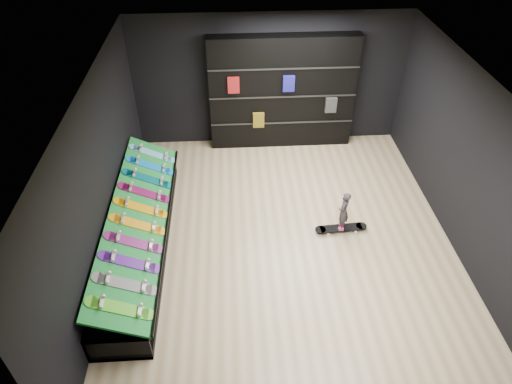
{
  "coord_description": "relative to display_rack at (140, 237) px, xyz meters",
  "views": [
    {
      "loc": [
        -0.87,
        -5.88,
        5.86
      ],
      "look_at": [
        -0.5,
        0.2,
        1.0
      ],
      "focal_mm": 32.0,
      "sensor_mm": 36.0,
      "label": 1
    }
  ],
  "objects": [
    {
      "name": "floor",
      "position": [
        2.55,
        0.0,
        -0.25
      ],
      "size": [
        6.0,
        7.0,
        0.01
      ],
      "primitive_type": "cube",
      "color": "tan",
      "rests_on": "ground"
    },
    {
      "name": "floor_skateboard",
      "position": [
        3.63,
        0.19,
        -0.21
      ],
      "size": [
        0.99,
        0.29,
        0.09
      ],
      "primitive_type": null,
      "rotation": [
        0.0,
        0.0,
        0.07
      ],
      "color": "black",
      "rests_on": "ground"
    },
    {
      "name": "display_board_5",
      "position": [
        0.06,
        0.21,
        0.49
      ],
      "size": [
        0.93,
        0.22,
        0.5
      ],
      "primitive_type": null,
      "rotation": [
        0.0,
        0.44,
        0.0
      ],
      "color": "yellow",
      "rests_on": "turf_ramp"
    },
    {
      "name": "turf_ramp",
      "position": [
        0.05,
        0.0,
        0.46
      ],
      "size": [
        0.92,
        4.5,
        0.46
      ],
      "primitive_type": "cube",
      "rotation": [
        0.0,
        0.44,
        0.0
      ],
      "color": "#116E28",
      "rests_on": "display_rack"
    },
    {
      "name": "wall_right",
      "position": [
        5.55,
        0.0,
        1.25
      ],
      "size": [
        0.02,
        7.0,
        3.0
      ],
      "primitive_type": "cube",
      "color": "black",
      "rests_on": "ground"
    },
    {
      "name": "child",
      "position": [
        3.63,
        0.19,
        0.08
      ],
      "size": [
        0.19,
        0.22,
        0.48
      ],
      "primitive_type": "imported",
      "rotation": [
        0.0,
        0.0,
        -2.02
      ],
      "color": "black",
      "rests_on": "floor_skateboard"
    },
    {
      "name": "display_board_4",
      "position": [
        0.06,
        -0.21,
        0.49
      ],
      "size": [
        0.93,
        0.22,
        0.5
      ],
      "primitive_type": null,
      "rotation": [
        0.0,
        0.44,
        0.0
      ],
      "color": "orange",
      "rests_on": "turf_ramp"
    },
    {
      "name": "display_board_6",
      "position": [
        0.06,
        0.63,
        0.49
      ],
      "size": [
        0.93,
        0.22,
        0.5
      ],
      "primitive_type": null,
      "rotation": [
        0.0,
        0.44,
        0.0
      ],
      "color": "#E5198C",
      "rests_on": "turf_ramp"
    },
    {
      "name": "display_board_3",
      "position": [
        0.06,
        -0.63,
        0.49
      ],
      "size": [
        0.93,
        0.22,
        0.5
      ],
      "primitive_type": null,
      "rotation": [
        0.0,
        0.44,
        0.0
      ],
      "color": "#2626BF",
      "rests_on": "turf_ramp"
    },
    {
      "name": "ceiling",
      "position": [
        2.55,
        0.0,
        2.75
      ],
      "size": [
        6.0,
        7.0,
        0.01
      ],
      "primitive_type": "cube",
      "color": "white",
      "rests_on": "ground"
    },
    {
      "name": "wall_front",
      "position": [
        2.55,
        -3.5,
        1.25
      ],
      "size": [
        6.0,
        0.02,
        3.0
      ],
      "primitive_type": "cube",
      "color": "black",
      "rests_on": "ground"
    },
    {
      "name": "display_board_1",
      "position": [
        0.06,
        -1.48,
        0.49
      ],
      "size": [
        0.93,
        0.22,
        0.5
      ],
      "primitive_type": null,
      "rotation": [
        0.0,
        0.44,
        0.0
      ],
      "color": "black",
      "rests_on": "turf_ramp"
    },
    {
      "name": "display_board_8",
      "position": [
        0.06,
        1.48,
        0.49
      ],
      "size": [
        0.93,
        0.22,
        0.5
      ],
      "primitive_type": null,
      "rotation": [
        0.0,
        0.44,
        0.0
      ],
      "color": "blue",
      "rests_on": "turf_ramp"
    },
    {
      "name": "wall_back",
      "position": [
        2.55,
        3.5,
        1.25
      ],
      "size": [
        6.0,
        0.02,
        3.0
      ],
      "primitive_type": "cube",
      "color": "black",
      "rests_on": "ground"
    },
    {
      "name": "display_rack",
      "position": [
        0.0,
        0.0,
        0.0
      ],
      "size": [
        0.9,
        4.5,
        0.5
      ],
      "primitive_type": null,
      "color": "black",
      "rests_on": "ground"
    },
    {
      "name": "back_shelving",
      "position": [
        2.82,
        3.32,
        1.04
      ],
      "size": [
        3.22,
        0.38,
        2.57
      ],
      "primitive_type": "cube",
      "color": "black",
      "rests_on": "ground"
    },
    {
      "name": "display_board_7",
      "position": [
        0.06,
        1.06,
        0.49
      ],
      "size": [
        0.93,
        0.22,
        0.5
      ],
      "primitive_type": null,
      "rotation": [
        0.0,
        0.44,
        0.0
      ],
      "color": "#0C8C99",
      "rests_on": "turf_ramp"
    },
    {
      "name": "display_board_0",
      "position": [
        0.06,
        -1.9,
        0.49
      ],
      "size": [
        0.93,
        0.22,
        0.5
      ],
      "primitive_type": null,
      "rotation": [
        0.0,
        0.44,
        0.0
      ],
      "color": "green",
      "rests_on": "turf_ramp"
    },
    {
      "name": "display_board_2",
      "position": [
        0.06,
        -1.06,
        0.49
      ],
      "size": [
        0.93,
        0.22,
        0.5
      ],
      "primitive_type": null,
      "rotation": [
        0.0,
        0.44,
        0.0
      ],
      "color": "purple",
      "rests_on": "turf_ramp"
    },
    {
      "name": "display_board_9",
      "position": [
        0.06,
        1.9,
        0.49
      ],
      "size": [
        0.93,
        0.22,
        0.5
      ],
      "primitive_type": null,
      "rotation": [
        0.0,
        0.44,
        0.0
      ],
      "color": "#0CB2E5",
      "rests_on": "turf_ramp"
    },
    {
      "name": "wall_left",
      "position": [
        -0.45,
        0.0,
        1.25
      ],
      "size": [
        0.02,
        7.0,
        3.0
      ],
      "primitive_type": "cube",
      "color": "black",
      "rests_on": "ground"
    }
  ]
}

